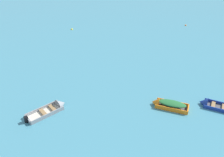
{
  "coord_description": "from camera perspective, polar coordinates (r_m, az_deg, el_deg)",
  "views": [
    {
      "loc": [
        -3.99,
        -4.13,
        16.97
      ],
      "look_at": [
        0.0,
        20.74,
        0.15
      ],
      "focal_mm": 42.58,
      "sensor_mm": 36.0,
      "label": 1
    }
  ],
  "objects": [
    {
      "name": "mooring_buoy_central",
      "position": [
        46.13,
        15.52,
        10.92
      ],
      "size": [
        0.31,
        0.31,
        0.31
      ],
      "primitive_type": "sphere",
      "color": "orange",
      "rests_on": "ground_plane"
    },
    {
      "name": "rowboat_orange_foreground_center",
      "position": [
        26.85,
        11.58,
        -5.39
      ],
      "size": [
        3.71,
        2.7,
        1.1
      ],
      "color": "#4C4C51",
      "rests_on": "ground_plane"
    },
    {
      "name": "mooring_buoy_between_boats_left",
      "position": [
        43.45,
        -8.6,
        10.36
      ],
      "size": [
        0.35,
        0.35,
        0.35
      ],
      "primitive_type": "sphere",
      "color": "yellow",
      "rests_on": "ground_plane"
    },
    {
      "name": "rowboat_deep_blue_near_right",
      "position": [
        28.24,
        20.46,
        -5.29
      ],
      "size": [
        3.92,
        3.05,
        1.11
      ],
      "color": "#4C4C51",
      "rests_on": "ground_plane"
    },
    {
      "name": "rowboat_grey_center",
      "position": [
        26.68,
        -12.4,
        -6.19
      ],
      "size": [
        4.06,
        3.08,
        1.22
      ],
      "color": "beige",
      "rests_on": "ground_plane"
    }
  ]
}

